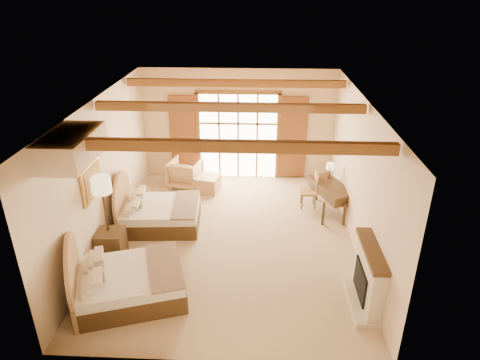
# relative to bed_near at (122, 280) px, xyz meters

# --- Properties ---
(floor) EXTENTS (7.00, 7.00, 0.00)m
(floor) POSITION_rel_bed_near_xyz_m (1.86, 2.09, -0.39)
(floor) COLOR tan
(floor) RESTS_ON ground
(wall_back) EXTENTS (5.50, 0.00, 5.50)m
(wall_back) POSITION_rel_bed_near_xyz_m (1.86, 5.59, 1.21)
(wall_back) COLOR beige
(wall_back) RESTS_ON ground
(wall_left) EXTENTS (0.00, 7.00, 7.00)m
(wall_left) POSITION_rel_bed_near_xyz_m (-0.89, 2.09, 1.21)
(wall_left) COLOR beige
(wall_left) RESTS_ON ground
(wall_right) EXTENTS (0.00, 7.00, 7.00)m
(wall_right) POSITION_rel_bed_near_xyz_m (4.61, 2.09, 1.21)
(wall_right) COLOR beige
(wall_right) RESTS_ON ground
(ceiling) EXTENTS (7.00, 7.00, 0.00)m
(ceiling) POSITION_rel_bed_near_xyz_m (1.86, 2.09, 2.81)
(ceiling) COLOR #B8763A
(ceiling) RESTS_ON ground
(ceiling_beams) EXTENTS (5.39, 4.60, 0.18)m
(ceiling_beams) POSITION_rel_bed_near_xyz_m (1.86, 2.09, 2.69)
(ceiling_beams) COLOR brown
(ceiling_beams) RESTS_ON ceiling
(french_doors) EXTENTS (3.95, 0.08, 2.60)m
(french_doors) POSITION_rel_bed_near_xyz_m (1.86, 5.53, 0.86)
(french_doors) COLOR white
(french_doors) RESTS_ON ground
(fireplace) EXTENTS (0.46, 1.40, 1.16)m
(fireplace) POSITION_rel_bed_near_xyz_m (4.46, 0.09, 0.13)
(fireplace) COLOR beige
(fireplace) RESTS_ON ground
(painting) EXTENTS (0.06, 0.95, 0.75)m
(painting) POSITION_rel_bed_near_xyz_m (-0.84, 1.34, 1.36)
(painting) COLOR gold
(painting) RESTS_ON wall_left
(canopy_valance) EXTENTS (0.70, 1.40, 0.45)m
(canopy_valance) POSITION_rel_bed_near_xyz_m (-0.54, 0.09, 2.56)
(canopy_valance) COLOR beige
(canopy_valance) RESTS_ON ceiling
(bed_near) EXTENTS (2.35, 1.97, 1.28)m
(bed_near) POSITION_rel_bed_near_xyz_m (0.00, 0.00, 0.00)
(bed_near) COLOR #483318
(bed_near) RESTS_ON floor
(bed_far) EXTENTS (1.93, 1.50, 1.21)m
(bed_far) POSITION_rel_bed_near_xyz_m (0.01, 2.59, -0.02)
(bed_far) COLOR #483318
(bed_far) RESTS_ON floor
(nightstand) EXTENTS (0.57, 0.57, 0.66)m
(nightstand) POSITION_rel_bed_near_xyz_m (-0.59, 1.20, -0.06)
(nightstand) COLOR #483318
(nightstand) RESTS_ON floor
(floor_lamp) EXTENTS (0.39, 0.39, 1.86)m
(floor_lamp) POSITION_rel_bed_near_xyz_m (-0.64, 1.27, 1.20)
(floor_lamp) COLOR #362716
(floor_lamp) RESTS_ON floor
(armchair) EXTENTS (1.01, 1.03, 0.78)m
(armchair) POSITION_rel_bed_near_xyz_m (0.39, 4.81, 0.01)
(armchair) COLOR tan
(armchair) RESTS_ON floor
(ottoman) EXTENTS (0.73, 0.73, 0.44)m
(ottoman) POSITION_rel_bed_near_xyz_m (1.07, 4.50, -0.16)
(ottoman) COLOR tan
(ottoman) RESTS_ON floor
(desk) EXTENTS (1.08, 1.53, 0.76)m
(desk) POSITION_rel_bed_near_xyz_m (4.30, 3.46, 0.02)
(desk) COLOR #483318
(desk) RESTS_ON floor
(desk_chair) EXTENTS (0.43, 0.43, 0.94)m
(desk_chair) POSITION_rel_bed_near_xyz_m (3.80, 3.72, -0.09)
(desk_chair) COLOR #B57C40
(desk_chair) RESTS_ON floor
(desk_lamp) EXTENTS (0.20, 0.20, 0.40)m
(desk_lamp) POSITION_rel_bed_near_xyz_m (4.30, 3.88, 0.68)
(desk_lamp) COLOR #362716
(desk_lamp) RESTS_ON desk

